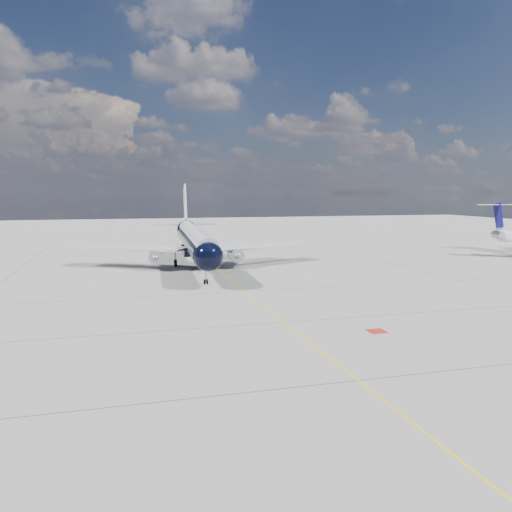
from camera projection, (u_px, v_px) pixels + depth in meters
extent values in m
plane|color=#99968E|center=(215.00, 268.00, 79.73)|extent=(320.00, 320.00, 0.00)
cube|color=yellow|center=(221.00, 273.00, 74.94)|extent=(0.16, 160.00, 0.01)
cube|color=maroon|center=(377.00, 331.00, 43.23)|extent=(1.60, 1.60, 0.01)
cylinder|color=black|center=(195.00, 242.00, 80.50)|extent=(5.94, 37.14, 3.70)
sphere|color=black|center=(208.00, 257.00, 61.60)|extent=(3.92, 3.92, 3.70)
cone|color=black|center=(185.00, 228.00, 102.63)|extent=(4.11, 7.02, 3.70)
cylinder|color=silver|center=(195.00, 236.00, 80.38)|extent=(5.24, 39.03, 2.88)
cube|color=black|center=(209.00, 253.00, 61.34)|extent=(2.40, 1.31, 0.54)
cube|color=silver|center=(130.00, 248.00, 79.95)|extent=(18.48, 13.91, 0.31)
cube|color=silver|center=(255.00, 245.00, 84.10)|extent=(19.02, 12.18, 0.31)
cube|color=black|center=(195.00, 250.00, 80.67)|extent=(4.67, 9.96, 0.97)
cylinder|color=#B4B4BC|center=(155.00, 256.00, 77.57)|extent=(2.45, 4.60, 2.18)
cylinder|color=#B4B4BC|center=(236.00, 254.00, 80.14)|extent=(2.45, 4.60, 2.18)
sphere|color=gray|center=(156.00, 258.00, 75.59)|extent=(1.13, 1.13, 1.07)
sphere|color=gray|center=(238.00, 256.00, 78.16)|extent=(1.13, 1.13, 1.07)
cube|color=silver|center=(155.00, 252.00, 77.67)|extent=(0.40, 3.12, 1.07)
cube|color=silver|center=(235.00, 250.00, 80.24)|extent=(0.40, 3.12, 1.07)
cube|color=silver|center=(185.00, 204.00, 101.54)|extent=(0.69, 6.18, 8.30)
cube|color=silver|center=(185.00, 225.00, 102.53)|extent=(12.82, 3.88, 0.21)
cylinder|color=gray|center=(206.00, 275.00, 65.26)|extent=(0.19, 0.19, 2.04)
cylinder|color=black|center=(204.00, 282.00, 65.34)|extent=(0.22, 0.69, 0.68)
cylinder|color=black|center=(207.00, 282.00, 65.41)|extent=(0.22, 0.69, 0.68)
cylinder|color=gray|center=(175.00, 258.00, 81.63)|extent=(0.27, 0.27, 1.85)
cylinder|color=gray|center=(213.00, 257.00, 82.90)|extent=(0.27, 0.27, 1.85)
cylinder|color=black|center=(176.00, 263.00, 81.21)|extent=(0.50, 1.10, 1.07)
cylinder|color=black|center=(175.00, 262.00, 82.25)|extent=(0.50, 1.10, 1.07)
cylinder|color=black|center=(214.00, 262.00, 82.47)|extent=(0.50, 1.10, 1.07)
cylinder|color=black|center=(213.00, 261.00, 83.51)|extent=(0.50, 1.10, 1.07)
cone|color=silver|center=(494.00, 233.00, 107.37)|extent=(3.54, 5.31, 2.64)
cube|color=silver|center=(496.00, 243.00, 93.93)|extent=(11.46, 10.15, 0.22)
cylinder|color=#B4B4BC|center=(498.00, 235.00, 101.89)|extent=(2.04, 3.36, 1.47)
cube|color=silver|center=(501.00, 235.00, 101.93)|extent=(1.26, 1.72, 0.18)
cube|color=#0C0B4E|center=(498.00, 216.00, 105.45)|extent=(1.02, 4.08, 6.00)
cube|color=silver|center=(498.00, 205.00, 105.74)|extent=(8.06, 3.43, 0.16)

